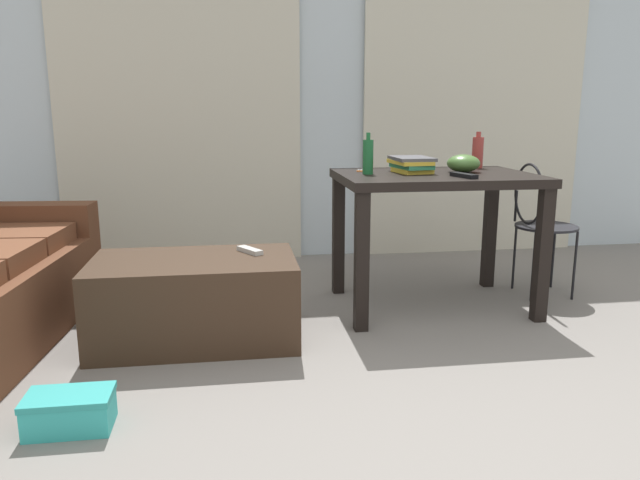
# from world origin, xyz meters

# --- Properties ---
(ground_plane) EXTENTS (7.57, 7.57, 0.00)m
(ground_plane) POSITION_xyz_m (0.00, 1.18, 0.00)
(ground_plane) COLOR gray
(wall_back) EXTENTS (5.99, 0.10, 2.55)m
(wall_back) POSITION_xyz_m (0.00, 3.16, 1.28)
(wall_back) COLOR silver
(wall_back) RESTS_ON ground
(curtains) EXTENTS (4.09, 0.03, 2.10)m
(curtains) POSITION_xyz_m (0.00, 3.07, 1.05)
(curtains) COLOR beige
(curtains) RESTS_ON ground
(coffee_table) EXTENTS (1.01, 0.60, 0.42)m
(coffee_table) POSITION_xyz_m (-0.98, 1.38, 0.21)
(coffee_table) COLOR #382619
(coffee_table) RESTS_ON ground
(craft_table) EXTENTS (1.11, 0.79, 0.79)m
(craft_table) POSITION_xyz_m (0.38, 1.73, 0.67)
(craft_table) COLOR black
(craft_table) RESTS_ON ground
(wire_chair) EXTENTS (0.38, 0.38, 0.83)m
(wire_chair) POSITION_xyz_m (1.09, 1.85, 0.51)
(wire_chair) COLOR black
(wire_chair) RESTS_ON ground
(bottle_near) EXTENTS (0.07, 0.07, 0.22)m
(bottle_near) POSITION_xyz_m (0.75, 2.02, 0.89)
(bottle_near) COLOR #99332D
(bottle_near) RESTS_ON craft_table
(bottle_far) EXTENTS (0.06, 0.06, 0.23)m
(bottle_far) POSITION_xyz_m (-0.02, 1.75, 0.89)
(bottle_far) COLOR #195B2D
(bottle_far) RESTS_ON craft_table
(bowl) EXTENTS (0.19, 0.19, 0.10)m
(bowl) POSITION_xyz_m (0.56, 1.77, 0.84)
(bowl) COLOR #477033
(bowl) RESTS_ON craft_table
(book_stack) EXTENTS (0.23, 0.31, 0.09)m
(book_stack) POSITION_xyz_m (0.25, 1.79, 0.84)
(book_stack) COLOR gold
(book_stack) RESTS_ON craft_table
(tv_remote_on_table) EXTENTS (0.10, 0.19, 0.02)m
(tv_remote_on_table) POSITION_xyz_m (0.46, 1.50, 0.80)
(tv_remote_on_table) COLOR black
(tv_remote_on_table) RESTS_ON craft_table
(scissors) EXTENTS (0.06, 0.12, 0.00)m
(scissors) POSITION_xyz_m (-0.03, 1.92, 0.80)
(scissors) COLOR #9EA0A5
(scissors) RESTS_ON craft_table
(tv_remote_primary) EXTENTS (0.13, 0.18, 0.02)m
(tv_remote_primary) POSITION_xyz_m (-0.70, 1.47, 0.44)
(tv_remote_primary) COLOR #B7B7B2
(tv_remote_primary) RESTS_ON coffee_table
(shoebox) EXTENTS (0.31, 0.19, 0.14)m
(shoebox) POSITION_xyz_m (-1.40, 0.54, 0.07)
(shoebox) COLOR #33B2AD
(shoebox) RESTS_ON ground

